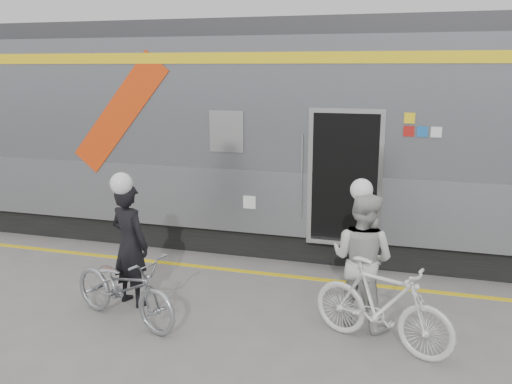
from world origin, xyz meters
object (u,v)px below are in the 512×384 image
at_px(man, 130,245).
at_px(bicycle_right, 382,305).
at_px(woman, 362,259).
at_px(bicycle_left, 124,287).

relative_size(man, bicycle_right, 0.98).
xyz_separation_m(man, bicycle_right, (3.49, -0.27, -0.34)).
relative_size(woman, bicycle_right, 0.99).
xyz_separation_m(man, bicycle_left, (0.20, -0.55, -0.40)).
bearing_deg(bicycle_left, bicycle_right, -65.83).
height_order(man, woman, woman).
height_order(bicycle_left, bicycle_right, bicycle_right).
bearing_deg(woman, man, 26.74).
bearing_deg(man, bicycle_right, -165.11).
bearing_deg(bicycle_right, woman, 50.38).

